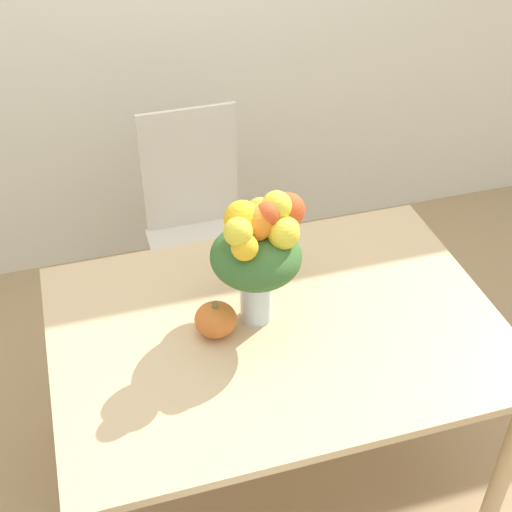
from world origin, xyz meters
The scene contains 5 objects.
ground_plane centered at (0.00, 0.00, 0.00)m, with size 12.00×12.00×0.00m, color tan.
dining_table centered at (0.00, 0.00, 0.64)m, with size 1.37×0.97×0.73m.
flower_vase centered at (-0.04, 0.07, 0.99)m, with size 0.32×0.34×0.43m.
pumpkin centered at (-0.19, 0.02, 0.78)m, with size 0.13×0.13×0.12m.
dining_chair_near_window centered at (-0.06, 0.87, 0.51)m, with size 0.42×0.42×1.00m.
Camera 1 is at (-0.51, -1.51, 2.25)m, focal length 50.00 mm.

